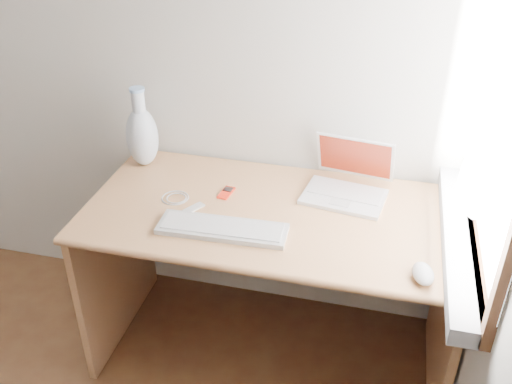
% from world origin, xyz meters
% --- Properties ---
extents(back_wall, '(3.50, 0.04, 2.60)m').
position_xyz_m(back_wall, '(0.00, 1.75, 1.30)').
color(back_wall, silver).
rests_on(back_wall, floor).
extents(window, '(0.11, 0.99, 1.10)m').
position_xyz_m(window, '(1.72, 1.30, 1.28)').
color(window, white).
rests_on(window, right_wall).
extents(desk, '(1.41, 0.71, 0.75)m').
position_xyz_m(desk, '(1.03, 1.46, 0.53)').
color(desk, tan).
rests_on(desk, floor).
extents(laptop, '(0.34, 0.30, 0.21)m').
position_xyz_m(laptop, '(1.28, 1.57, 0.80)').
color(laptop, white).
rests_on(laptop, desk).
extents(external_keyboard, '(0.47, 0.16, 0.02)m').
position_xyz_m(external_keyboard, '(0.89, 1.21, 0.76)').
color(external_keyboard, silver).
rests_on(external_keyboard, desk).
extents(mouse, '(0.09, 0.12, 0.04)m').
position_xyz_m(mouse, '(1.58, 1.11, 0.77)').
color(mouse, white).
rests_on(mouse, desk).
extents(ipod, '(0.05, 0.10, 0.01)m').
position_xyz_m(ipod, '(0.83, 1.45, 0.75)').
color(ipod, red).
rests_on(ipod, desk).
extents(cable_coil, '(0.11, 0.11, 0.01)m').
position_xyz_m(cable_coil, '(0.64, 1.37, 0.75)').
color(cable_coil, silver).
rests_on(cable_coil, desk).
extents(remote, '(0.07, 0.09, 0.01)m').
position_xyz_m(remote, '(0.74, 1.32, 0.75)').
color(remote, silver).
rests_on(remote, desk).
extents(vase, '(0.14, 0.14, 0.35)m').
position_xyz_m(vase, '(0.42, 1.61, 0.89)').
color(vase, silver).
rests_on(vase, desk).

